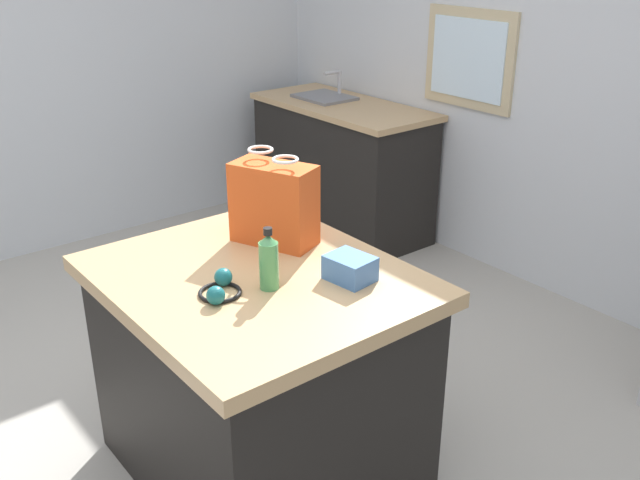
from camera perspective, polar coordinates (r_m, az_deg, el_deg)
name	(u,v)px	position (r m, az deg, el deg)	size (l,w,h in m)	color
ground	(215,436)	(3.26, -8.39, -15.23)	(5.99, 5.99, 0.00)	#ADA89E
back_wall	(570,56)	(4.26, 19.41, 13.73)	(4.99, 0.13, 2.79)	silver
kitchen_island	(260,375)	(2.82, -4.86, -10.69)	(1.17, 0.99, 0.89)	black
sink_counter	(341,165)	(5.16, 1.73, 6.04)	(1.39, 0.62, 1.10)	black
shopping_bag	(274,203)	(2.79, -3.71, 2.95)	(0.36, 0.27, 0.37)	#DB511E
small_box	(350,268)	(2.52, 2.42, -2.26)	(0.16, 0.13, 0.09)	#4775B7
bottle	(269,262)	(2.44, -4.12, -1.74)	(0.07, 0.07, 0.23)	#4C9956
ear_defenders	(220,288)	(2.45, -8.03, -3.86)	(0.21, 0.21, 0.06)	black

